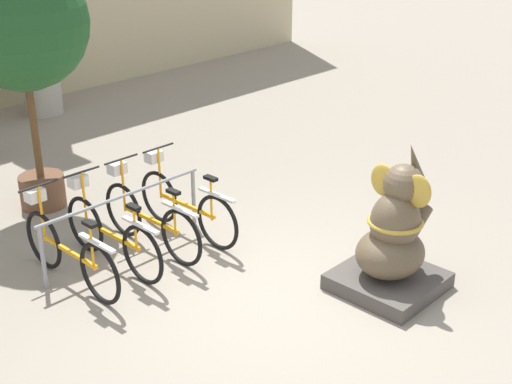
% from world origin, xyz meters
% --- Properties ---
extents(ground_plane, '(60.00, 60.00, 0.00)m').
position_xyz_m(ground_plane, '(0.00, 0.00, 0.00)').
color(ground_plane, gray).
extents(bike_rack, '(2.28, 0.05, 0.77)m').
position_xyz_m(bike_rack, '(-0.58, 1.95, 0.56)').
color(bike_rack, gray).
rests_on(bike_rack, ground_plane).
extents(bicycle_0, '(0.48, 1.79, 1.05)m').
position_xyz_m(bicycle_0, '(-1.42, 1.84, 0.41)').
color(bicycle_0, black).
rests_on(bicycle_0, ground_plane).
extents(bicycle_1, '(0.48, 1.79, 1.05)m').
position_xyz_m(bicycle_1, '(-0.86, 1.84, 0.41)').
color(bicycle_1, black).
rests_on(bicycle_1, ground_plane).
extents(bicycle_2, '(0.48, 1.79, 1.05)m').
position_xyz_m(bicycle_2, '(-0.30, 1.84, 0.41)').
color(bicycle_2, black).
rests_on(bicycle_2, ground_plane).
extents(bicycle_3, '(0.48, 1.79, 1.05)m').
position_xyz_m(bicycle_3, '(0.26, 1.83, 0.41)').
color(bicycle_3, black).
rests_on(bicycle_3, ground_plane).
extents(elephant_statue, '(1.05, 1.05, 1.65)m').
position_xyz_m(elephant_statue, '(0.95, -0.77, 0.56)').
color(elephant_statue, '#4C4742').
rests_on(elephant_statue, ground_plane).
extents(potted_tree, '(1.70, 1.70, 3.34)m').
position_xyz_m(potted_tree, '(-0.53, 3.88, 2.42)').
color(potted_tree, brown).
rests_on(potted_tree, ground_plane).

